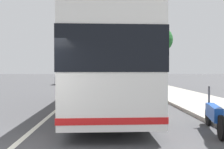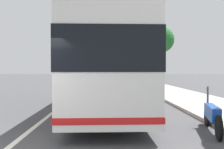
{
  "view_description": "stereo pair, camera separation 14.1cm",
  "coord_description": "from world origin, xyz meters",
  "px_view_note": "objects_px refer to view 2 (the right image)",
  "views": [
    {
      "loc": [
        -4.44,
        -2.09,
        1.77
      ],
      "look_at": [
        7.63,
        -2.54,
        1.56
      ],
      "focal_mm": 37.45,
      "sensor_mm": 36.0,
      "label": 1
    },
    {
      "loc": [
        -4.45,
        -2.23,
        1.77
      ],
      "look_at": [
        7.63,
        -2.54,
        1.56
      ],
      "focal_mm": 37.45,
      "sensor_mm": 36.0,
      "label": 2
    }
  ],
  "objects_px": {
    "roadside_tree_mid_block": "(161,40)",
    "car_side_street": "(67,78)",
    "motorcycle_by_tree": "(212,115)",
    "car_behind_bus": "(105,77)",
    "coach_bus": "(106,67)",
    "car_far_distant": "(81,76)",
    "car_oncoming": "(107,74)"
  },
  "relations": [
    {
      "from": "roadside_tree_mid_block",
      "to": "car_side_street",
      "type": "bearing_deg",
      "value": 52.54
    },
    {
      "from": "motorcycle_by_tree",
      "to": "car_behind_bus",
      "type": "distance_m",
      "value": 31.41
    },
    {
      "from": "coach_bus",
      "to": "car_far_distant",
      "type": "bearing_deg",
      "value": 7.29
    },
    {
      "from": "roadside_tree_mid_block",
      "to": "motorcycle_by_tree",
      "type": "bearing_deg",
      "value": 171.98
    },
    {
      "from": "car_far_distant",
      "to": "car_oncoming",
      "type": "relative_size",
      "value": 1.07
    },
    {
      "from": "car_behind_bus",
      "to": "car_oncoming",
      "type": "relative_size",
      "value": 1.02
    },
    {
      "from": "car_behind_bus",
      "to": "car_oncoming",
      "type": "xyz_separation_m",
      "value": [
        22.66,
        -0.42,
        -0.03
      ]
    },
    {
      "from": "car_side_street",
      "to": "motorcycle_by_tree",
      "type": "bearing_deg",
      "value": 19.4
    },
    {
      "from": "car_side_street",
      "to": "roadside_tree_mid_block",
      "type": "relative_size",
      "value": 0.7
    },
    {
      "from": "motorcycle_by_tree",
      "to": "car_far_distant",
      "type": "xyz_separation_m",
      "value": [
        40.45,
        8.14,
        0.22
      ]
    },
    {
      "from": "car_side_street",
      "to": "coach_bus",
      "type": "bearing_deg",
      "value": 15.25
    },
    {
      "from": "car_side_street",
      "to": "roadside_tree_mid_block",
      "type": "height_order",
      "value": "roadside_tree_mid_block"
    },
    {
      "from": "motorcycle_by_tree",
      "to": "car_behind_bus",
      "type": "relative_size",
      "value": 0.51
    },
    {
      "from": "roadside_tree_mid_block",
      "to": "car_oncoming",
      "type": "bearing_deg",
      "value": 7.39
    },
    {
      "from": "coach_bus",
      "to": "motorcycle_by_tree",
      "type": "xyz_separation_m",
      "value": [
        -4.55,
        -3.05,
        -1.45
      ]
    },
    {
      "from": "motorcycle_by_tree",
      "to": "roadside_tree_mid_block",
      "type": "distance_m",
      "value": 16.15
    },
    {
      "from": "motorcycle_by_tree",
      "to": "car_side_street",
      "type": "distance_m",
      "value": 24.62
    },
    {
      "from": "car_far_distant",
      "to": "car_side_street",
      "type": "bearing_deg",
      "value": 4.04
    },
    {
      "from": "coach_bus",
      "to": "motorcycle_by_tree",
      "type": "bearing_deg",
      "value": -146.96
    },
    {
      "from": "coach_bus",
      "to": "car_behind_bus",
      "type": "relative_size",
      "value": 2.67
    },
    {
      "from": "motorcycle_by_tree",
      "to": "car_side_street",
      "type": "relative_size",
      "value": 0.54
    },
    {
      "from": "car_oncoming",
      "to": "roadside_tree_mid_block",
      "type": "distance_m",
      "value": 38.95
    },
    {
      "from": "car_far_distant",
      "to": "roadside_tree_mid_block",
      "type": "xyz_separation_m",
      "value": [
        -24.99,
        -10.32,
        3.91
      ]
    },
    {
      "from": "car_oncoming",
      "to": "roadside_tree_mid_block",
      "type": "relative_size",
      "value": 0.72
    },
    {
      "from": "car_behind_bus",
      "to": "car_oncoming",
      "type": "distance_m",
      "value": 22.66
    },
    {
      "from": "coach_bus",
      "to": "car_side_street",
      "type": "bearing_deg",
      "value": 14.08
    },
    {
      "from": "car_far_distant",
      "to": "car_behind_bus",
      "type": "bearing_deg",
      "value": 31.71
    },
    {
      "from": "car_behind_bus",
      "to": "roadside_tree_mid_block",
      "type": "bearing_deg",
      "value": -161.99
    },
    {
      "from": "car_behind_bus",
      "to": "car_side_street",
      "type": "xyz_separation_m",
      "value": [
        -7.96,
        4.79,
        -0.02
      ]
    },
    {
      "from": "car_far_distant",
      "to": "roadside_tree_mid_block",
      "type": "height_order",
      "value": "roadside_tree_mid_block"
    },
    {
      "from": "motorcycle_by_tree",
      "to": "coach_bus",
      "type": "bearing_deg",
      "value": 47.63
    },
    {
      "from": "car_far_distant",
      "to": "car_oncoming",
      "type": "height_order",
      "value": "car_oncoming"
    }
  ]
}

